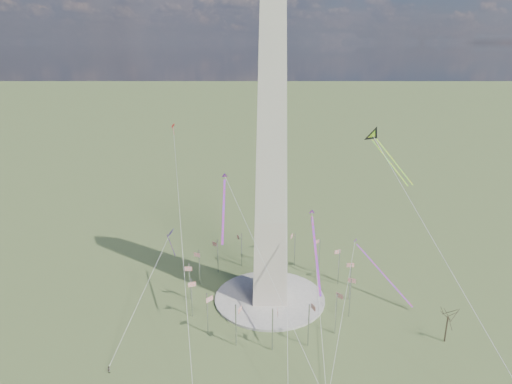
{
  "coord_description": "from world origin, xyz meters",
  "views": [
    {
      "loc": [
        -4.2,
        -131.16,
        80.08
      ],
      "look_at": [
        -4.49,
        0.0,
        37.09
      ],
      "focal_mm": 32.0,
      "sensor_mm": 36.0,
      "label": 1
    }
  ],
  "objects_px": {
    "person_west": "(109,369)",
    "kite_delta_black": "(375,138)",
    "washington_monument": "(271,157)",
    "tree_near": "(448,315)"
  },
  "relations": [
    {
      "from": "person_west",
      "to": "kite_delta_black",
      "type": "xyz_separation_m",
      "value": [
        75.7,
        48.55,
        50.02
      ]
    },
    {
      "from": "tree_near",
      "to": "kite_delta_black",
      "type": "distance_m",
      "value": 57.36
    },
    {
      "from": "person_west",
      "to": "kite_delta_black",
      "type": "bearing_deg",
      "value": -104.5
    },
    {
      "from": "washington_monument",
      "to": "kite_delta_black",
      "type": "relative_size",
      "value": 5.41
    },
    {
      "from": "tree_near",
      "to": "person_west",
      "type": "xyz_separation_m",
      "value": [
        -90.7,
        -12.95,
        -7.61
      ]
    },
    {
      "from": "washington_monument",
      "to": "person_west",
      "type": "bearing_deg",
      "value": -140.19
    },
    {
      "from": "washington_monument",
      "to": "tree_near",
      "type": "height_order",
      "value": "washington_monument"
    },
    {
      "from": "washington_monument",
      "to": "kite_delta_black",
      "type": "distance_m",
      "value": 36.54
    },
    {
      "from": "person_west",
      "to": "kite_delta_black",
      "type": "distance_m",
      "value": 102.91
    },
    {
      "from": "washington_monument",
      "to": "kite_delta_black",
      "type": "xyz_separation_m",
      "value": [
        33.78,
        13.61,
        2.97
      ]
    }
  ]
}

